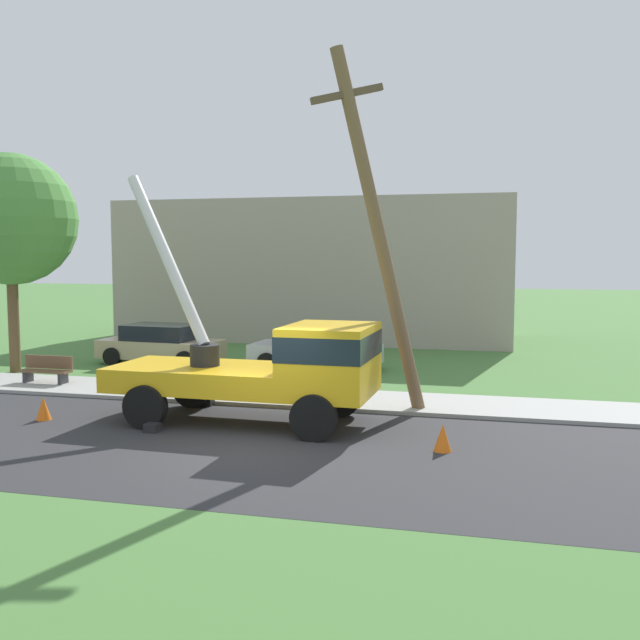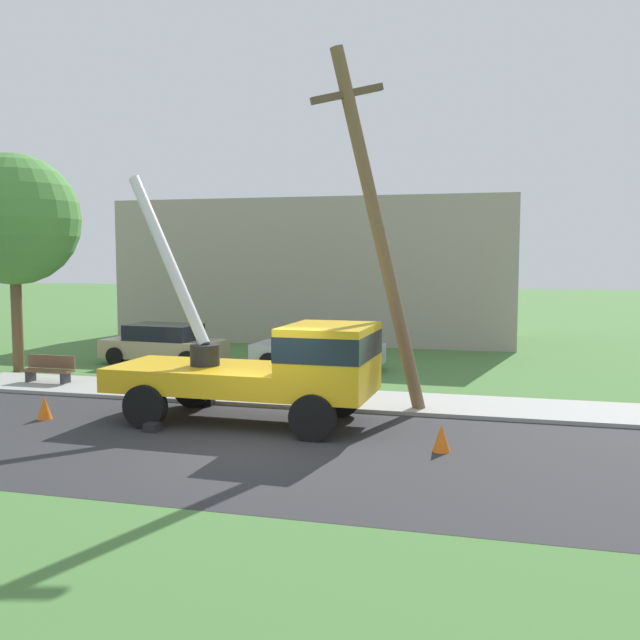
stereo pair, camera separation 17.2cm
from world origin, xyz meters
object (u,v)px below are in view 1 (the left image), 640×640
traffic_cone_behind (44,408)px  parked_sedan_silver (316,349)px  traffic_cone_ahead (443,438)px  parked_sedan_tan (161,344)px  leaning_utility_pole (378,230)px  park_bench (47,370)px  roadside_tree_near (10,220)px  utility_truck (276,364)px

traffic_cone_behind → parked_sedan_silver: 9.92m
traffic_cone_ahead → parked_sedan_tan: 14.17m
traffic_cone_behind → leaning_utility_pole: bearing=18.5°
leaning_utility_pole → traffic_cone_ahead: 5.49m
traffic_cone_behind → park_bench: size_ratio=0.35×
roadside_tree_near → leaning_utility_pole: bearing=-14.5°
leaning_utility_pole → parked_sedan_silver: leaning_utility_pole is taller
parked_sedan_tan → parked_sedan_silver: size_ratio=1.01×
traffic_cone_ahead → park_bench: bearing=160.3°
roadside_tree_near → park_bench: bearing=-37.1°
traffic_cone_behind → roadside_tree_near: (-5.26, 5.87, 4.80)m
traffic_cone_ahead → roadside_tree_near: size_ratio=0.08×
utility_truck → leaning_utility_pole: size_ratio=0.77×
parked_sedan_silver → parked_sedan_tan: bearing=-178.7°
traffic_cone_ahead → traffic_cone_behind: size_ratio=1.00×
park_bench → roadside_tree_near: roadside_tree_near is taller
utility_truck → leaning_utility_pole: 4.06m
traffic_cone_ahead → parked_sedan_tan: parked_sedan_tan is taller
park_bench → parked_sedan_silver: bearing=35.1°
traffic_cone_behind → roadside_tree_near: bearing=131.8°
traffic_cone_ahead → roadside_tree_near: roadside_tree_near is taller
traffic_cone_ahead → parked_sedan_silver: 10.60m
leaning_utility_pole → roadside_tree_near: (-12.86, 3.33, 0.56)m
leaning_utility_pole → parked_sedan_tan: (-8.95, 6.21, -3.81)m
park_bench → parked_sedan_tan: bearing=74.7°
traffic_cone_ahead → traffic_cone_behind: (-9.45, 0.42, 0.00)m
parked_sedan_silver → park_bench: parked_sedan_silver is taller
traffic_cone_behind → park_bench: bearing=124.3°
parked_sedan_tan → parked_sedan_silver: 5.73m
park_bench → traffic_cone_ahead: bearing=-19.7°
roadside_tree_near → parked_sedan_tan: bearing=36.4°
traffic_cone_behind → roadside_tree_near: roadside_tree_near is taller
parked_sedan_tan → traffic_cone_ahead: bearing=-40.4°
utility_truck → parked_sedan_tan: size_ratio=1.50×
utility_truck → traffic_cone_behind: bearing=-169.9°
traffic_cone_behind → parked_sedan_silver: size_ratio=0.13×
leaning_utility_pole → traffic_cone_ahead: leaning_utility_pole is taller
traffic_cone_ahead → roadside_tree_near: 16.70m
parked_sedan_silver → roadside_tree_near: (-9.64, -3.01, 4.36)m
utility_truck → traffic_cone_behind: size_ratio=12.07×
parked_sedan_tan → roadside_tree_near: bearing=-143.6°
leaning_utility_pole → traffic_cone_behind: 9.07m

